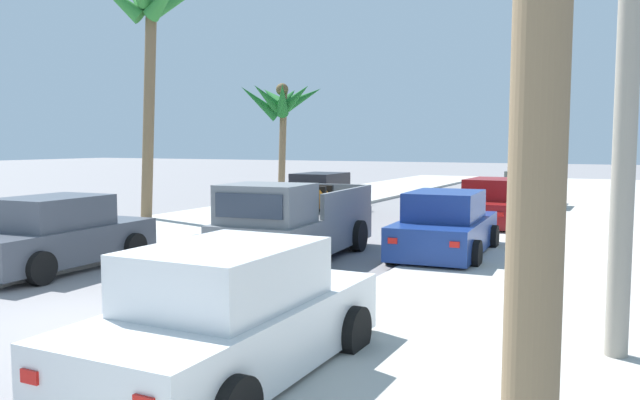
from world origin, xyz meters
The scene contains 14 objects.
ground_plane centered at (0.00, 0.00, 0.00)m, with size 160.00×160.00×0.00m, color slate.
sidewalk_left centered at (-5.43, 12.00, 0.06)m, with size 4.88×60.00×0.12m, color #B2AFA8.
sidewalk_right centered at (5.43, 12.00, 0.06)m, with size 4.88×60.00×0.12m, color #B2AFA8.
curb_left centered at (-4.39, 12.00, 0.05)m, with size 0.16×60.00×0.10m, color silver.
curb_right centered at (4.39, 12.00, 0.05)m, with size 0.16×60.00×0.10m, color silver.
pickup_truck centered at (0.43, 5.85, 0.81)m, with size 2.49×5.34×1.80m.
car_left_near centered at (3.42, 7.60, 0.71)m, with size 2.20×4.34×1.54m.
car_right_near centered at (3.47, 19.76, 0.71)m, with size 2.03×4.26×1.54m.
car_left_mid centered at (3.37, -1.01, 0.71)m, with size 2.03×4.26×1.54m.
car_right_mid centered at (-3.49, 2.64, 0.71)m, with size 2.16×4.32×1.54m.
car_left_far centered at (-3.14, 14.27, 0.71)m, with size 2.03×4.26×1.54m.
car_right_far centered at (3.39, 13.51, 0.71)m, with size 2.14×4.31×1.54m.
palm_tree_left_fore centered at (-7.45, 10.10, 6.68)m, with size 4.01×3.68×8.30m.
palm_tree_right_fore centered at (-7.15, 18.48, 4.45)m, with size 3.44×3.57×5.41m.
Camera 1 is at (7.29, -6.72, 2.63)m, focal length 35.73 mm.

